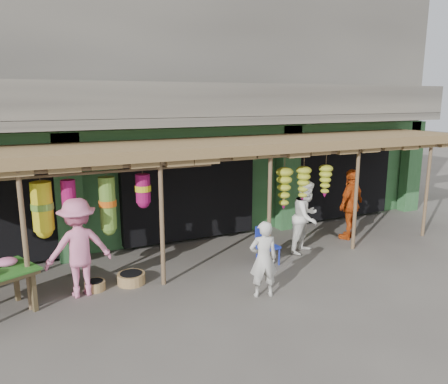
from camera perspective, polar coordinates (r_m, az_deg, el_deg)
name	(u,v)px	position (r m, az deg, el deg)	size (l,w,h in m)	color
ground	(225,269)	(9.93, 0.16, -9.98)	(80.00, 80.00, 0.00)	#514C47
building	(156,111)	(13.75, -8.83, 10.47)	(16.40, 6.80, 7.00)	gray
awning	(204,151)	(9.93, -2.67, 5.32)	(14.00, 2.70, 2.79)	brown
blue_chair	(266,243)	(10.12, 5.49, -6.62)	(0.48, 0.49, 0.89)	#1A2BAC
basket_mid	(131,278)	(9.35, -12.02, -10.98)	(0.57, 0.57, 0.22)	olive
basket_right	(95,286)	(9.24, -16.50, -11.65)	(0.41, 0.41, 0.18)	#9D8049
person_front	(263,259)	(8.42, 5.16, -8.73)	(0.55, 0.36, 1.50)	silver
person_right	(306,217)	(10.87, 10.70, -3.18)	(0.88, 0.69, 1.81)	white
person_vendor	(351,204)	(12.21, 16.24, -1.53)	(1.12, 0.47, 1.91)	#CB4D13
person_shopper	(79,248)	(8.81, -18.46, -6.91)	(1.24, 0.71, 1.92)	pink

